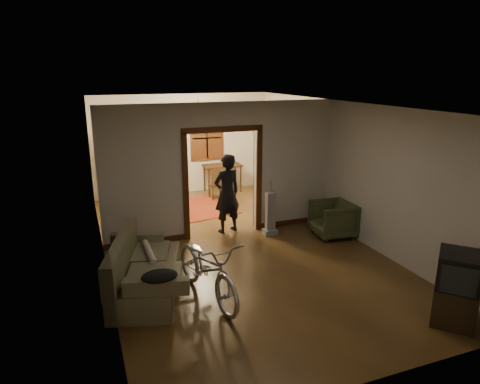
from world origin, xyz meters
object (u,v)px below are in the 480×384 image
armchair (333,219)px  bicycle (207,268)px  person (227,194)px  locker (143,167)px  desk (222,178)px  sofa (146,264)px

armchair → bicycle: bearing=-58.9°
person → locker: 3.26m
armchair → person: 2.31m
bicycle → desk: bicycle is taller
armchair → person: size_ratio=0.48×
person → desk: (0.94, 3.10, -0.47)m
bicycle → armchair: size_ratio=2.31×
bicycle → desk: bearing=59.2°
sofa → locker: (0.73, 5.02, 0.46)m
armchair → person: bearing=-112.2°
sofa → armchair: size_ratio=2.44×
sofa → person: 2.93m
armchair → desk: (-1.06, 4.16, 0.02)m
bicycle → desk: size_ratio=1.80×
armchair → locker: 5.26m
sofa → bicycle: size_ratio=1.05×
sofa → bicycle: (0.84, -0.54, 0.04)m
armchair → locker: size_ratio=0.45×
bicycle → desk: 6.09m
bicycle → armchair: bicycle is taller
bicycle → person: size_ratio=1.11×
bicycle → desk: (2.16, 5.69, -0.11)m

